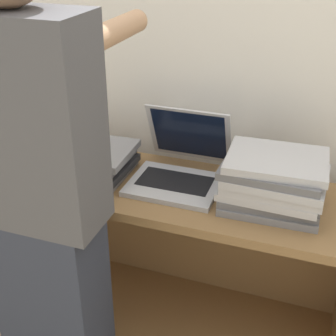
{
  "coord_description": "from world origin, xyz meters",
  "views": [
    {
      "loc": [
        0.5,
        -1.24,
        1.59
      ],
      "look_at": [
        0.0,
        0.17,
        0.79
      ],
      "focal_mm": 50.0,
      "sensor_mm": 36.0,
      "label": 1
    }
  ],
  "objects_px": {
    "laptop_stack_left": "(87,160)",
    "person": "(42,209)",
    "laptop_stack_right": "(273,182)",
    "laptop_open": "(179,167)"
  },
  "relations": [
    {
      "from": "laptop_stack_right",
      "to": "person",
      "type": "distance_m",
      "value": 0.8
    },
    {
      "from": "laptop_open",
      "to": "laptop_stack_right",
      "type": "height_order",
      "value": "laptop_open"
    },
    {
      "from": "laptop_open",
      "to": "person",
      "type": "xyz_separation_m",
      "value": [
        -0.27,
        -0.54,
        0.08
      ]
    },
    {
      "from": "laptop_open",
      "to": "laptop_stack_left",
      "type": "distance_m",
      "value": 0.38
    },
    {
      "from": "laptop_open",
      "to": "laptop_stack_right",
      "type": "xyz_separation_m",
      "value": [
        0.37,
        -0.06,
        0.04
      ]
    },
    {
      "from": "laptop_open",
      "to": "laptop_stack_left",
      "type": "height_order",
      "value": "laptop_open"
    },
    {
      "from": "laptop_open",
      "to": "laptop_stack_right",
      "type": "relative_size",
      "value": 1.04
    },
    {
      "from": "person",
      "to": "laptop_stack_right",
      "type": "bearing_deg",
      "value": 36.63
    },
    {
      "from": "laptop_stack_left",
      "to": "person",
      "type": "xyz_separation_m",
      "value": [
        0.11,
        -0.48,
        0.08
      ]
    },
    {
      "from": "laptop_stack_right",
      "to": "person",
      "type": "xyz_separation_m",
      "value": [
        -0.64,
        -0.47,
        0.04
      ]
    }
  ]
}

